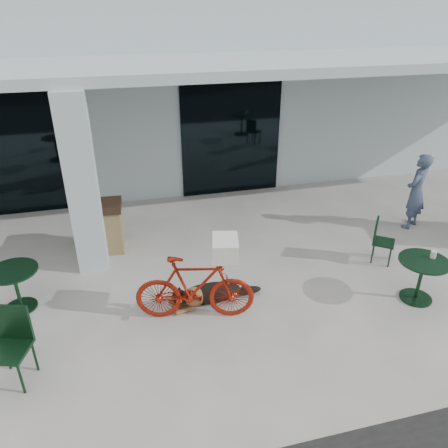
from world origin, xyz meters
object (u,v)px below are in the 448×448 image
object	(u,v)px
cafe_chair_near	(9,350)
cafe_chair_far_a	(384,242)
cafe_table_far	(420,280)
cafe_table_near	(17,289)
bicycle	(195,288)
person	(416,192)
trash_receptacle	(108,226)
dog	(211,292)

from	to	relation	value
cafe_chair_near	cafe_chair_far_a	world-z (taller)	cafe_chair_near
cafe_chair_near	cafe_table_far	distance (m)	5.99
cafe_table_near	cafe_table_far	size ratio (longest dim) A/B	0.97
bicycle	cafe_chair_far_a	bearing A→B (deg)	-66.00
bicycle	person	size ratio (longest dim) A/B	1.10
cafe_table_near	cafe_chair_far_a	bearing A→B (deg)	-1.61
cafe_table_near	trash_receptacle	size ratio (longest dim) A/B	0.75
dog	person	bearing A→B (deg)	6.29
cafe_table_near	trash_receptacle	xyz separation A→B (m)	(1.41, 1.51, 0.14)
person	cafe_chair_far_a	bearing A→B (deg)	5.63
cafe_table_far	person	bearing A→B (deg)	57.15
bicycle	cafe_table_near	bearing A→B (deg)	83.95
cafe_chair_near	person	size ratio (longest dim) A/B	0.64
bicycle	cafe_table_far	size ratio (longest dim) A/B	2.29
cafe_chair_near	cafe_table_far	size ratio (longest dim) A/B	1.32
cafe_table_near	cafe_chair_far_a	distance (m)	6.24
person	trash_receptacle	size ratio (longest dim) A/B	1.62
cafe_table_near	cafe_table_far	xyz separation A→B (m)	(6.16, -1.34, 0.01)
cafe_chair_far_a	trash_receptacle	xyz separation A→B (m)	(-4.83, 1.68, 0.08)
dog	cafe_chair_near	distance (m)	2.94
cafe_table_far	cafe_chair_near	bearing A→B (deg)	-177.81
dog	cafe_table_near	xyz separation A→B (m)	(-2.92, 0.59, 0.16)
dog	cafe_chair_far_a	world-z (taller)	cafe_chair_far_a
cafe_table_near	cafe_chair_far_a	xyz separation A→B (m)	(6.24, -0.18, 0.06)
cafe_table_far	cafe_chair_far_a	size ratio (longest dim) A/B	0.94
bicycle	person	distance (m)	5.31
person	bicycle	bearing A→B (deg)	-12.93
bicycle	person	bearing A→B (deg)	-57.36
dog	cafe_table_far	size ratio (longest dim) A/B	1.47
cafe_table_near	person	size ratio (longest dim) A/B	0.47
cafe_chair_near	trash_receptacle	world-z (taller)	cafe_chair_near
bicycle	cafe_chair_near	bearing A→B (deg)	118.17
trash_receptacle	cafe_chair_far_a	bearing A→B (deg)	-19.20
cafe_table_near	person	xyz separation A→B (m)	(7.61, 0.91, 0.45)
cafe_chair_far_a	trash_receptacle	bearing A→B (deg)	108.35
cafe_chair_near	bicycle	bearing A→B (deg)	33.39
bicycle	cafe_table_far	xyz separation A→B (m)	(3.54, -0.44, -0.17)
dog	cafe_table_far	world-z (taller)	cafe_table_far
cafe_table_far	trash_receptacle	world-z (taller)	trash_receptacle
person	trash_receptacle	distance (m)	6.23
dog	cafe_chair_far_a	xyz separation A→B (m)	(3.32, 0.42, 0.22)
cafe_table_far	cafe_chair_far_a	bearing A→B (deg)	85.88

